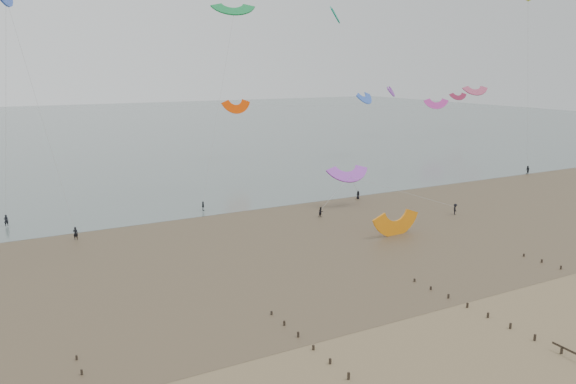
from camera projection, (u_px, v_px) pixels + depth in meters
The scene contains 6 objects.
ground at pixel (469, 333), 50.80m from camera, with size 500.00×500.00×0.00m, color brown.
sea_and_shore at pixel (262, 239), 78.40m from camera, with size 500.00×665.00×0.03m.
kitesurfer_lead at pixel (76, 233), 78.08m from camera, with size 0.68×0.45×1.87m, color black.
kitesurfers at pixel (381, 197), 100.11m from camera, with size 105.89×28.33×1.88m.
grounded_kite at pixel (396, 235), 80.48m from camera, with size 6.99×3.66×5.32m, color orange, non-canonical shape.
kites_airborne at pixel (161, 79), 122.64m from camera, with size 248.73×119.01×41.09m.
Camera 1 is at (-36.77, -33.27, 23.57)m, focal length 35.00 mm.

